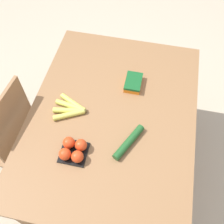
{
  "coord_description": "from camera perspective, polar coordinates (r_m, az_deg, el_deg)",
  "views": [
    {
      "loc": [
        -0.82,
        -0.18,
        2.04
      ],
      "look_at": [
        0.0,
        0.0,
        0.76
      ],
      "focal_mm": 42.0,
      "sensor_mm": 36.0,
      "label": 1
    }
  ],
  "objects": [
    {
      "name": "dining_table",
      "position": [
        1.63,
        -0.0,
        -2.29
      ],
      "size": [
        1.34,
        0.99,
        0.73
      ],
      "color": "olive",
      "rests_on": "ground_plane"
    },
    {
      "name": "chair",
      "position": [
        1.92,
        -22.36,
        -4.36
      ],
      "size": [
        0.46,
        0.44,
        0.9
      ],
      "rotation": [
        0.0,
        0.0,
        3.05
      ],
      "color": "#8E6642",
      "rests_on": "ground_plane"
    },
    {
      "name": "carrot_bag",
      "position": [
        1.68,
        4.68,
        6.46
      ],
      "size": [
        0.15,
        0.1,
        0.05
      ],
      "color": "orange",
      "rests_on": "dining_table"
    },
    {
      "name": "tomato_pack",
      "position": [
        1.42,
        -8.46,
        -8.19
      ],
      "size": [
        0.15,
        0.15,
        0.08
      ],
      "color": "black",
      "rests_on": "dining_table"
    },
    {
      "name": "ground_plane",
      "position": [
        2.21,
        -0.0,
        -10.87
      ],
      "size": [
        12.0,
        12.0,
        0.0
      ],
      "primitive_type": "plane",
      "color": "#B7A88E"
    },
    {
      "name": "cucumber_near",
      "position": [
        1.45,
        3.66,
        -6.55
      ],
      "size": [
        0.24,
        0.14,
        0.04
      ],
      "color": "#1E5123",
      "rests_on": "dining_table"
    },
    {
      "name": "banana_bunch",
      "position": [
        1.58,
        -8.98,
        0.72
      ],
      "size": [
        0.2,
        0.2,
        0.03
      ],
      "color": "brown",
      "rests_on": "dining_table"
    }
  ]
}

